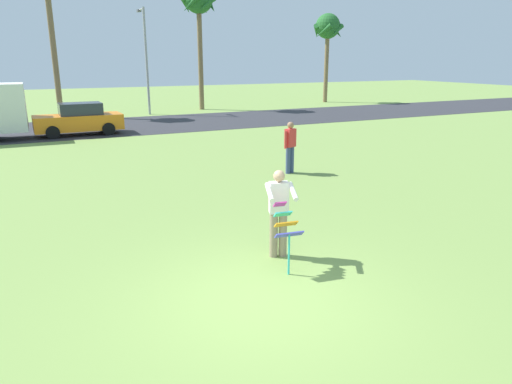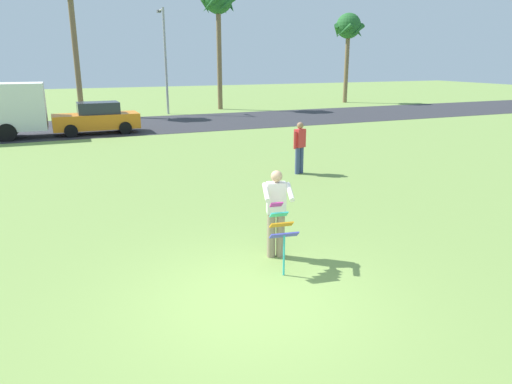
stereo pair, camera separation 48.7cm
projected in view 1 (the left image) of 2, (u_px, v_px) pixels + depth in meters
ground_plane at (262, 301)px, 7.47m from camera, size 120.00×120.00×0.00m
road_strip at (91, 128)px, 26.21m from camera, size 120.00×8.00×0.01m
person_kite_flyer at (279, 210)px, 8.92m from camera, size 0.68×0.75×1.73m
kite_held at (286, 227)px, 8.33m from camera, size 0.53×0.67×1.24m
parked_car_orange at (79, 120)px, 23.58m from camera, size 4.24×1.91×1.60m
palm_tree_centre_far at (199, 4)px, 33.69m from camera, size 2.58×2.71×8.93m
palm_tree_far_left at (328, 30)px, 40.11m from camera, size 2.58×2.71×7.46m
streetlight_pole at (146, 54)px, 31.53m from camera, size 0.24×1.65×7.00m
person_walker_near at (290, 146)px, 15.61m from camera, size 0.54×0.33×1.73m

